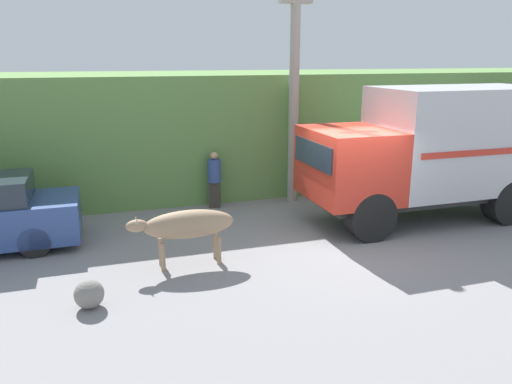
# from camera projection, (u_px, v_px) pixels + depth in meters

# --- Properties ---
(ground_plane) EXTENTS (60.00, 60.00, 0.00)m
(ground_plane) POSITION_uv_depth(u_px,v_px,m) (347.00, 242.00, 11.25)
(ground_plane) COLOR gray
(hillside_embankment) EXTENTS (32.00, 5.19, 3.55)m
(hillside_embankment) POSITION_uv_depth(u_px,v_px,m) (258.00, 126.00, 16.70)
(hillside_embankment) COLOR #608C47
(hillside_embankment) RESTS_ON ground_plane
(building_backdrop) EXTENTS (5.57, 2.70, 3.51)m
(building_backdrop) POSITION_uv_depth(u_px,v_px,m) (46.00, 142.00, 13.65)
(building_backdrop) COLOR #C6B793
(building_backdrop) RESTS_ON ground_plane
(cargo_truck) EXTENTS (6.20, 2.36, 3.32)m
(cargo_truck) POSITION_uv_depth(u_px,v_px,m) (435.00, 149.00, 12.41)
(cargo_truck) COLOR #2D2D2D
(cargo_truck) RESTS_ON ground_plane
(brown_cow) EXTENTS (2.11, 0.56, 1.14)m
(brown_cow) POSITION_uv_depth(u_px,v_px,m) (187.00, 225.00, 9.79)
(brown_cow) COLOR #9E7F60
(brown_cow) RESTS_ON ground_plane
(pedestrian_on_hill) EXTENTS (0.45, 0.45, 1.56)m
(pedestrian_on_hill) POSITION_uv_depth(u_px,v_px,m) (214.00, 178.00, 13.61)
(pedestrian_on_hill) COLOR #38332D
(pedestrian_on_hill) RESTS_ON ground_plane
(utility_pole) EXTENTS (0.90, 0.27, 6.17)m
(utility_pole) POSITION_uv_depth(u_px,v_px,m) (294.00, 89.00, 13.62)
(utility_pole) COLOR #9E998E
(utility_pole) RESTS_ON ground_plane
(roadside_rock) EXTENTS (0.49, 0.49, 0.49)m
(roadside_rock) POSITION_uv_depth(u_px,v_px,m) (89.00, 294.00, 8.24)
(roadside_rock) COLOR gray
(roadside_rock) RESTS_ON ground_plane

